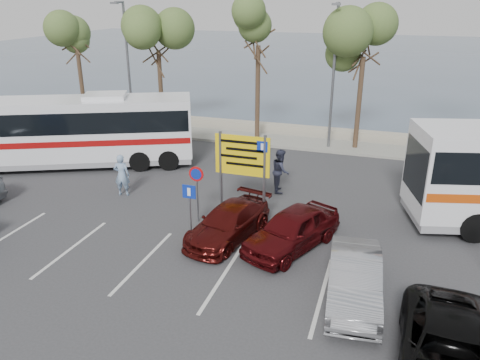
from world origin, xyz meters
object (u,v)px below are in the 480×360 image
(street_lamp_left, at_px, (127,61))
(car_red, at_px, (292,229))
(direction_sign, at_px, (242,162))
(suv_black, at_px, (450,356))
(coach_bus_left, at_px, (73,134))
(pedestrian_near, at_px, (122,175))
(street_lamp_right, at_px, (334,70))
(car_silver_b, at_px, (354,279))
(car_maroon, at_px, (228,223))
(pedestrian_far, at_px, (281,171))

(street_lamp_left, xyz_separation_m, car_red, (13.40, -12.02, -3.87))
(street_lamp_left, bearing_deg, direction_sign, -43.17)
(direction_sign, relative_size, suv_black, 0.71)
(coach_bus_left, xyz_separation_m, pedestrian_near, (4.45, -2.66, -0.81))
(street_lamp_right, height_order, car_red, street_lamp_right)
(street_lamp_left, relative_size, coach_bus_left, 0.65)
(coach_bus_left, relative_size, pedestrian_near, 6.35)
(street_lamp_right, distance_m, direction_sign, 10.73)
(suv_black, bearing_deg, coach_bus_left, 153.66)
(car_silver_b, bearing_deg, street_lamp_left, 132.33)
(car_maroon, xyz_separation_m, pedestrian_near, (-5.88, 2.34, 0.35))
(coach_bus_left, bearing_deg, street_lamp_right, 29.65)
(direction_sign, height_order, pedestrian_near, direction_sign)
(street_lamp_left, bearing_deg, street_lamp_right, 0.00)
(pedestrian_near, bearing_deg, street_lamp_right, -142.76)
(direction_sign, relative_size, car_maroon, 0.85)
(street_lamp_right, distance_m, car_red, 12.63)
(street_lamp_left, distance_m, pedestrian_far, 14.18)
(street_lamp_left, height_order, car_silver_b, street_lamp_left)
(street_lamp_right, distance_m, pedestrian_near, 13.01)
(car_silver_b, bearing_deg, coach_bus_left, 148.58)
(suv_black, relative_size, car_silver_b, 1.20)
(pedestrian_near, relative_size, pedestrian_far, 0.96)
(suv_black, height_order, pedestrian_far, pedestrian_far)
(car_red, xyz_separation_m, car_silver_b, (2.40, -2.46, -0.03))
(street_lamp_right, xyz_separation_m, direction_sign, (-2.00, -10.32, -2.17))
(street_lamp_right, bearing_deg, pedestrian_near, -129.15)
(car_maroon, distance_m, car_red, 2.40)
(coach_bus_left, height_order, car_silver_b, coach_bus_left)
(street_lamp_right, height_order, pedestrian_far, street_lamp_right)
(street_lamp_right, relative_size, pedestrian_far, 3.98)
(suv_black, bearing_deg, car_maroon, 148.58)
(direction_sign, bearing_deg, coach_bus_left, 162.28)
(coach_bus_left, height_order, pedestrian_near, coach_bus_left)
(street_lamp_left, xyz_separation_m, suv_black, (18.20, -17.02, -3.89))
(street_lamp_left, height_order, pedestrian_far, street_lamp_left)
(car_maroon, distance_m, pedestrian_near, 6.34)
(direction_sign, distance_m, car_silver_b, 6.58)
(coach_bus_left, distance_m, car_maroon, 11.53)
(street_lamp_left, relative_size, pedestrian_far, 3.98)
(suv_black, height_order, car_silver_b, suv_black)
(street_lamp_left, relative_size, direction_sign, 2.23)
(direction_sign, distance_m, suv_black, 9.98)
(pedestrian_near, bearing_deg, suv_black, 137.11)
(car_maroon, relative_size, suv_black, 0.84)
(car_red, bearing_deg, pedestrian_near, -171.49)
(pedestrian_near, bearing_deg, car_maroon, 144.73)
(coach_bus_left, height_order, pedestrian_far, coach_bus_left)
(coach_bus_left, distance_m, car_red, 13.72)
(suv_black, bearing_deg, direction_sign, 140.42)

